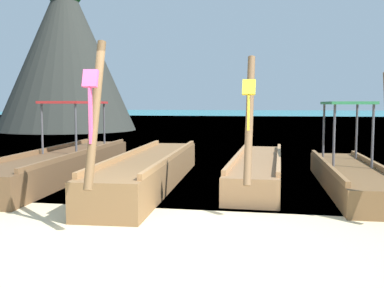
{
  "coord_description": "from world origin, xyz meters",
  "views": [
    {
      "loc": [
        1.7,
        -5.3,
        1.75
      ],
      "look_at": [
        0.0,
        3.87,
        0.92
      ],
      "focal_mm": 41.76,
      "sensor_mm": 36.0,
      "label": 1
    }
  ],
  "objects": [
    {
      "name": "longtail_boat_green_ribbon",
      "position": [
        -3.27,
        4.53,
        0.35
      ],
      "size": [
        1.57,
        7.41,
        2.9
      ],
      "color": "brown",
      "rests_on": "ground"
    },
    {
      "name": "longtail_boat_yellow_ribbon",
      "position": [
        1.34,
        4.92,
        0.28
      ],
      "size": [
        1.08,
        6.48,
        2.55
      ],
      "color": "olive",
      "rests_on": "ground"
    },
    {
      "name": "ground",
      "position": [
        0.0,
        0.0,
        0.0
      ],
      "size": [
        120.0,
        120.0,
        0.0
      ],
      "primitive_type": "plane",
      "color": "beige"
    },
    {
      "name": "longtail_boat_violet_ribbon",
      "position": [
        3.26,
        4.23,
        0.31
      ],
      "size": [
        1.21,
        5.64,
        2.23
      ],
      "color": "brown",
      "rests_on": "ground"
    },
    {
      "name": "karst_rock",
      "position": [
        -12.28,
        22.71,
        5.0
      ],
      "size": [
        9.72,
        9.09,
        10.45
      ],
      "color": "#2D302B",
      "rests_on": "ground"
    },
    {
      "name": "longtail_boat_pink_ribbon",
      "position": [
        -0.9,
        3.9,
        0.33
      ],
      "size": [
        1.43,
        7.16,
        2.66
      ],
      "color": "brown",
      "rests_on": "ground"
    },
    {
      "name": "sea_water",
      "position": [
        0.0,
        61.87,
        0.0
      ],
      "size": [
        120.0,
        120.0,
        0.0
      ],
      "primitive_type": "plane",
      "color": "teal",
      "rests_on": "ground"
    }
  ]
}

